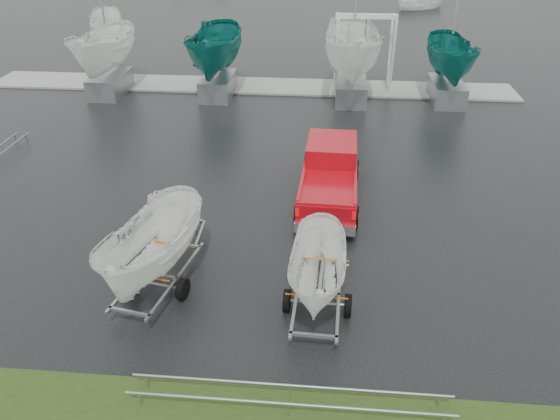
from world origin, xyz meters
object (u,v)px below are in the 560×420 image
object	(u,v)px
trailer_hitched	(321,231)
boat_hoist	(365,42)
trailer_parked	(148,200)
pickup_truck	(330,171)

from	to	relation	value
trailer_hitched	boat_hoist	xyz separation A→B (m)	(1.93, 19.16, 0.25)
trailer_hitched	boat_hoist	size ratio (longest dim) A/B	1.07
trailer_parked	boat_hoist	size ratio (longest dim) A/B	1.27
pickup_truck	boat_hoist	distance (m)	13.06
pickup_truck	trailer_hitched	size ratio (longest dim) A/B	1.30
trailer_hitched	trailer_parked	distance (m)	4.45
pickup_truck	trailer_parked	distance (m)	7.75
pickup_truck	trailer_hitched	bearing A→B (deg)	-90.00
pickup_truck	trailer_hitched	distance (m)	6.49
pickup_truck	boat_hoist	xyz separation A→B (m)	(1.69, 12.84, 1.68)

